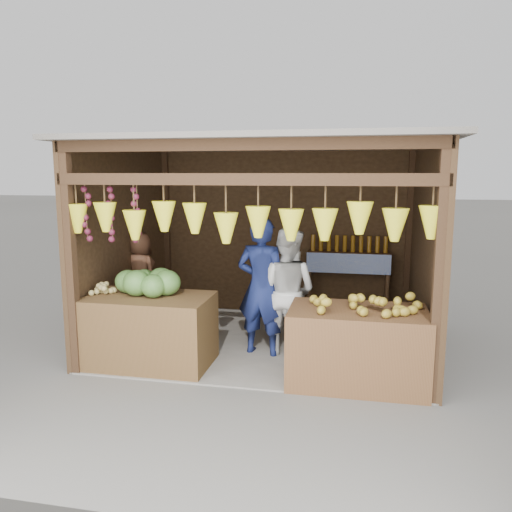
{
  "coord_description": "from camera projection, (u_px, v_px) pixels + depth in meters",
  "views": [
    {
      "loc": [
        1.14,
        -6.35,
        2.26
      ],
      "look_at": [
        -0.11,
        -0.1,
        1.2
      ],
      "focal_mm": 35.0,
      "sensor_mm": 36.0,
      "label": 1
    }
  ],
  "objects": [
    {
      "name": "vendor_seated",
      "position": [
        141.0,
        273.0,
        7.15
      ],
      "size": [
        0.67,
        0.58,
        1.16
      ],
      "primitive_type": "imported",
      "rotation": [
        0.0,
        0.0,
        2.7
      ],
      "color": "brown",
      "rests_on": "stool"
    },
    {
      "name": "counter_left",
      "position": [
        150.0,
        331.0,
        5.89
      ],
      "size": [
        1.45,
        0.85,
        0.84
      ],
      "primitive_type": "cube",
      "color": "#4C3519",
      "rests_on": "ground"
    },
    {
      "name": "man_standing",
      "position": [
        262.0,
        287.0,
        6.17
      ],
      "size": [
        0.69,
        0.51,
        1.74
      ],
      "primitive_type": "imported",
      "rotation": [
        0.0,
        0.0,
        2.98
      ],
      "color": "#141D4C",
      "rests_on": "ground"
    },
    {
      "name": "back_shelf",
      "position": [
        348.0,
        265.0,
        7.63
      ],
      "size": [
        1.25,
        0.32,
        1.32
      ],
      "color": "#382314",
      "rests_on": "ground"
    },
    {
      "name": "stool",
      "position": [
        143.0,
        321.0,
        7.27
      ],
      "size": [
        0.28,
        0.28,
        0.27
      ],
      "primitive_type": "cube",
      "color": "black",
      "rests_on": "ground"
    },
    {
      "name": "counter_right",
      "position": [
        357.0,
        347.0,
        5.37
      ],
      "size": [
        1.46,
        0.85,
        0.82
      ],
      "primitive_type": "cube",
      "color": "#53331B",
      "rests_on": "ground"
    },
    {
      "name": "woman_standing",
      "position": [
        287.0,
        291.0,
        6.22
      ],
      "size": [
        0.94,
        0.83,
        1.61
      ],
      "primitive_type": "imported",
      "rotation": [
        0.0,
        0.0,
        2.8
      ],
      "color": "beige",
      "rests_on": "ground"
    },
    {
      "name": "mango_pile",
      "position": [
        361.0,
        300.0,
        5.27
      ],
      "size": [
        1.4,
        0.64,
        0.22
      ],
      "primitive_type": null,
      "color": "#AB6716",
      "rests_on": "counter_right"
    },
    {
      "name": "stall_structure",
      "position": [
        263.0,
        220.0,
        6.43
      ],
      "size": [
        4.3,
        3.3,
        2.66
      ],
      "color": "slate",
      "rests_on": "ground"
    },
    {
      "name": "melon_pile",
      "position": [
        145.0,
        281.0,
        5.9
      ],
      "size": [
        1.0,
        0.5,
        0.32
      ],
      "primitive_type": null,
      "color": "#204E14",
      "rests_on": "counter_left"
    },
    {
      "name": "tanfruit_pile",
      "position": [
        103.0,
        289.0,
        5.91
      ],
      "size": [
        0.34,
        0.4,
        0.13
      ],
      "primitive_type": null,
      "color": "olive",
      "rests_on": "counter_left"
    },
    {
      "name": "ground",
      "position": [
        266.0,
        343.0,
        6.74
      ],
      "size": [
        80.0,
        80.0,
        0.0
      ],
      "primitive_type": "plane",
      "color": "#514F49",
      "rests_on": "ground"
    }
  ]
}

